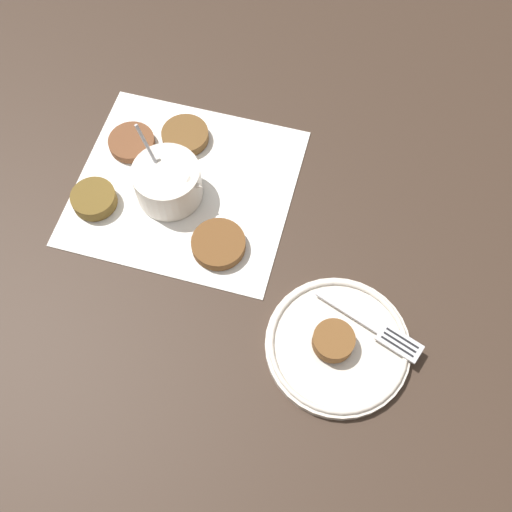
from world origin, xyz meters
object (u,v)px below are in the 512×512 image
serving_plate (338,345)px  fritter_on_plate (333,341)px  fork (379,330)px  sauce_bowl (168,184)px

serving_plate → fritter_on_plate: fritter_on_plate is taller
fritter_on_plate → fork: (0.05, 0.04, -0.01)m
sauce_bowl → fork: size_ratio=0.76×
sauce_bowl → fritter_on_plate: sauce_bowl is taller
fritter_on_plate → fork: 0.07m
fritter_on_plate → sauce_bowl: bearing=156.3°
serving_plate → sauce_bowl: bearing=157.2°
serving_plate → fork: 0.06m
serving_plate → fritter_on_plate: (-0.01, -0.00, 0.02)m
sauce_bowl → serving_plate: (0.32, -0.13, -0.02)m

